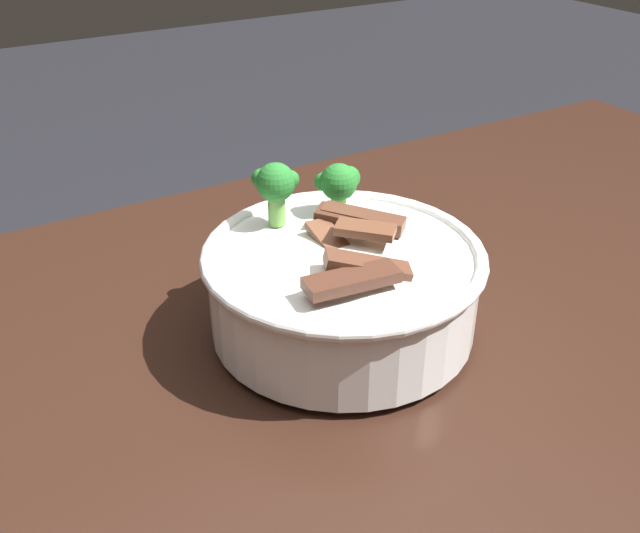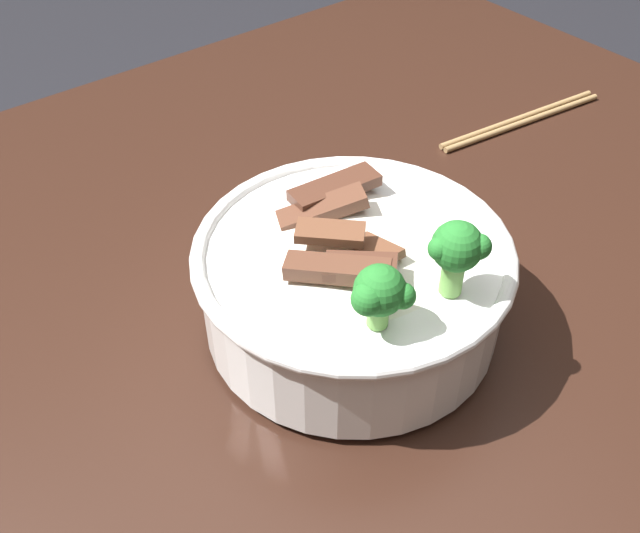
# 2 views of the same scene
# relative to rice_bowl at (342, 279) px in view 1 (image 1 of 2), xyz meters

# --- Properties ---
(dining_table) EXTENTS (1.38, 0.90, 0.82)m
(dining_table) POSITION_rel_rice_bowl_xyz_m (0.07, -0.08, -0.21)
(dining_table) COLOR black
(dining_table) RESTS_ON ground
(rice_bowl) EXTENTS (0.25, 0.25, 0.15)m
(rice_bowl) POSITION_rel_rice_bowl_xyz_m (0.00, 0.00, 0.00)
(rice_bowl) COLOR white
(rice_bowl) RESTS_ON dining_table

